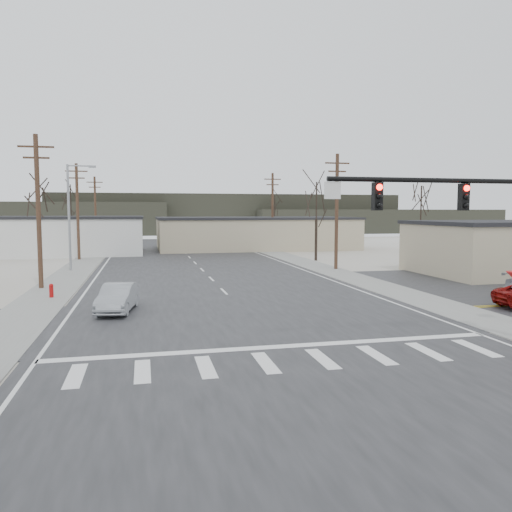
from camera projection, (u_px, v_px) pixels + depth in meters
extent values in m
plane|color=silver|center=(251.00, 319.00, 23.61)|extent=(140.00, 140.00, 0.00)
cube|color=#232325|center=(210.00, 277.00, 38.18)|extent=(18.00, 110.00, 0.05)
cube|color=#232325|center=(251.00, 318.00, 23.61)|extent=(90.00, 10.00, 0.04)
cube|color=gray|center=(73.00, 273.00, 40.71)|extent=(3.00, 90.00, 0.06)
cube|color=gray|center=(318.00, 267.00, 45.37)|extent=(3.00, 90.00, 0.06)
cylinder|color=black|center=(435.00, 180.00, 18.27)|extent=(8.40, 0.18, 0.18)
cube|color=black|center=(464.00, 197.00, 18.58)|extent=(0.32, 0.30, 1.00)
cube|color=black|center=(377.00, 196.00, 17.81)|extent=(0.32, 0.30, 1.00)
sphere|color=#FF0C05|center=(467.00, 188.00, 18.39)|extent=(0.22, 0.22, 0.22)
sphere|color=#FF0C05|center=(380.00, 187.00, 17.62)|extent=(0.22, 0.22, 0.22)
cube|color=silver|center=(333.00, 190.00, 17.42)|extent=(0.60, 0.04, 0.60)
cylinder|color=#A50C0C|center=(51.00, 292.00, 29.11)|extent=(0.24, 0.24, 0.70)
sphere|color=#A50C0C|center=(51.00, 286.00, 29.07)|extent=(0.24, 0.24, 0.24)
cube|color=silver|center=(47.00, 237.00, 58.76)|extent=(22.00, 12.00, 4.20)
cube|color=black|center=(46.00, 218.00, 58.56)|extent=(22.30, 12.30, 0.30)
cube|color=tan|center=(254.00, 234.00, 68.37)|extent=(26.00, 14.00, 4.00)
cube|color=black|center=(254.00, 218.00, 68.18)|extent=(26.30, 14.30, 0.30)
cube|color=tan|center=(509.00, 249.00, 40.37)|extent=(14.00, 10.00, 4.00)
cube|color=black|center=(510.00, 223.00, 40.17)|extent=(14.30, 10.30, 0.30)
cylinder|color=#4D3023|center=(38.00, 212.00, 32.29)|extent=(0.30, 0.30, 10.00)
cube|color=#4D3023|center=(36.00, 147.00, 31.92)|extent=(2.20, 0.12, 0.12)
cube|color=#4D3023|center=(36.00, 158.00, 31.98)|extent=(1.60, 0.12, 0.12)
cylinder|color=#4D3023|center=(78.00, 212.00, 51.72)|extent=(0.30, 0.30, 10.00)
cube|color=#4D3023|center=(76.00, 171.00, 51.35)|extent=(2.20, 0.12, 0.12)
cube|color=#4D3023|center=(77.00, 178.00, 51.41)|extent=(1.60, 0.12, 0.12)
cylinder|color=#4D3023|center=(95.00, 212.00, 71.15)|extent=(0.30, 0.30, 10.00)
cube|color=#4D3023|center=(95.00, 182.00, 70.78)|extent=(2.20, 0.12, 0.12)
cube|color=#4D3023|center=(95.00, 187.00, 70.84)|extent=(1.60, 0.12, 0.12)
cylinder|color=#4D3023|center=(337.00, 212.00, 43.18)|extent=(0.30, 0.30, 10.00)
cube|color=#4D3023|center=(337.00, 163.00, 42.80)|extent=(2.20, 0.12, 0.12)
cube|color=#4D3023|center=(337.00, 171.00, 42.87)|extent=(1.60, 0.12, 0.12)
cylinder|color=#4D3023|center=(272.00, 212.00, 64.55)|extent=(0.30, 0.30, 10.00)
cube|color=#4D3023|center=(273.00, 179.00, 64.18)|extent=(2.20, 0.12, 0.12)
cube|color=#4D3023|center=(273.00, 185.00, 64.24)|extent=(1.60, 0.12, 0.12)
cylinder|color=gray|center=(69.00, 218.00, 42.16)|extent=(0.20, 0.20, 9.00)
cylinder|color=gray|center=(80.00, 166.00, 41.99)|extent=(2.00, 0.12, 0.12)
cube|color=gray|center=(92.00, 167.00, 42.21)|extent=(0.60, 0.25, 0.18)
cylinder|color=#2E221C|center=(40.00, 251.00, 40.01)|extent=(0.28, 0.28, 3.75)
cylinder|color=#2E221C|center=(39.00, 209.00, 39.71)|extent=(0.14, 0.14, 3.75)
cylinder|color=#2E221C|center=(316.00, 240.00, 51.43)|extent=(0.28, 0.28, 4.25)
cylinder|color=#2E221C|center=(316.00, 203.00, 51.09)|extent=(0.14, 0.14, 4.25)
cylinder|color=#2E221C|center=(72.00, 233.00, 65.02)|extent=(0.28, 0.28, 4.50)
cylinder|color=#2E221C|center=(71.00, 202.00, 64.66)|extent=(0.14, 0.14, 4.50)
cylinder|color=#2E221C|center=(275.00, 231.00, 77.24)|extent=(0.28, 0.28, 4.00)
cylinder|color=#2E221C|center=(275.00, 208.00, 76.92)|extent=(0.14, 0.14, 4.00)
cylinder|color=#2E221C|center=(420.00, 242.00, 49.64)|extent=(0.28, 0.28, 4.00)
cylinder|color=#2E221C|center=(421.00, 206.00, 49.32)|extent=(0.14, 0.14, 4.00)
cube|color=#333026|center=(228.00, 214.00, 119.77)|extent=(80.00, 18.00, 9.00)
cube|color=#333026|center=(373.00, 221.00, 121.79)|extent=(60.00, 18.00, 5.50)
imported|color=#94989D|center=(118.00, 298.00, 25.04)|extent=(2.10, 4.38, 1.39)
imported|color=black|center=(225.00, 240.00, 73.80)|extent=(2.69, 5.35, 1.49)
imported|color=black|center=(127.00, 238.00, 79.74)|extent=(2.89, 4.58, 1.45)
imported|color=black|center=(479.00, 267.00, 39.25)|extent=(4.13, 2.61, 1.31)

